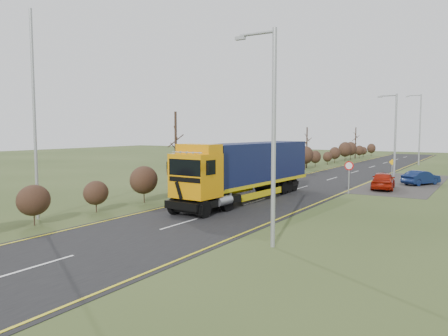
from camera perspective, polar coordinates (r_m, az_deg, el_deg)
ground at (r=25.38m, az=-0.26°, el=-5.72°), size 160.00×160.00×0.00m
road at (r=34.15m, az=8.73°, el=-2.99°), size 8.00×120.00×0.02m
layby at (r=41.93m, az=22.41°, el=-1.83°), size 6.00×18.00×0.02m
lane_markings at (r=33.87m, az=8.52°, el=-3.02°), size 7.52×116.00×0.01m
hedgerow at (r=34.96m, az=-1.69°, el=-0.10°), size 2.24×102.04×6.05m
lorry at (r=29.15m, az=2.90°, el=0.10°), size 3.00×14.25×3.94m
car_red_hatchback at (r=36.90m, az=20.07°, el=-1.55°), size 2.26×4.36×1.42m
car_blue_sedan at (r=41.15m, az=24.34°, el=-1.18°), size 2.90×3.87×1.22m
streetlight_near at (r=17.48m, az=6.21°, el=5.14°), size 1.85×0.18×8.69m
streetlight_mid at (r=41.05m, az=21.35°, el=4.06°), size 1.68×0.18×7.85m
streetlight_far at (r=64.08m, az=24.12°, el=5.02°), size 2.01×0.19×9.48m
left_pole at (r=24.92m, az=-23.53°, el=6.27°), size 0.16×0.16×10.91m
speed_sign at (r=33.40m, az=16.01°, el=-0.37°), size 0.67×0.10×2.43m
warning_board at (r=48.79m, az=21.10°, el=0.30°), size 0.65×0.11×1.70m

